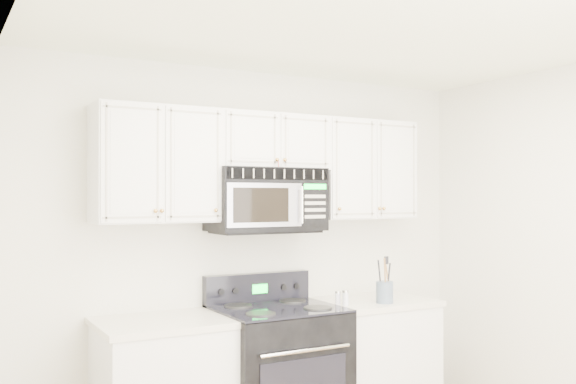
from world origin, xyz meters
TOP-DOWN VIEW (x-y plane):
  - room at (0.00, 0.00)m, footprint 3.51×3.51m
  - base_cabinet_right at (0.80, 1.44)m, footprint 0.86×0.65m
  - range at (-0.03, 1.41)m, footprint 0.82×0.74m
  - upper_cabinets at (-0.00, 1.58)m, footprint 2.44×0.37m
  - microwave at (-0.04, 1.55)m, footprint 0.79×0.45m
  - utensil_crock at (0.78, 1.26)m, footprint 0.12×0.12m
  - shaker_salt at (0.45, 1.37)m, footprint 0.04×0.04m
  - shaker_pepper at (0.47, 1.31)m, footprint 0.05×0.05m

SIDE VIEW (x-z plane):
  - base_cabinet_right at x=0.80m, z-range -0.03..0.89m
  - range at x=-0.03m, z-range -0.08..1.05m
  - shaker_salt at x=0.45m, z-range 0.92..1.01m
  - shaker_pepper at x=0.47m, z-range 0.92..1.03m
  - utensil_crock at x=0.78m, z-range 0.84..1.17m
  - room at x=0.00m, z-range 0.00..2.60m
  - microwave at x=-0.04m, z-range 1.45..1.89m
  - upper_cabinets at x=0.00m, z-range 1.56..2.31m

